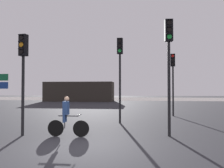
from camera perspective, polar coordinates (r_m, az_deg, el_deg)
ground_plane at (r=7.41m, az=-8.50°, el=-16.24°), size 120.00×120.00×0.00m
water_strip at (r=45.20m, az=4.06°, el=-3.86°), size 80.00×16.00×0.01m
distant_building at (r=36.33m, az=-8.46°, el=-1.96°), size 11.05×4.00×3.14m
traffic_light_near_right at (r=9.31m, az=14.62°, el=7.29°), size 0.34×0.36×4.78m
traffic_light_near_left at (r=9.81m, az=-22.20°, el=4.68°), size 0.36×0.38×4.19m
traffic_light_far_right at (r=16.30m, az=15.63°, el=2.85°), size 0.36×0.37×4.47m
traffic_light_center at (r=12.46m, az=2.08°, el=5.18°), size 0.33×0.35×4.83m
cyclist at (r=9.07m, az=-11.72°, el=-8.23°), size 1.71×0.46×1.62m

